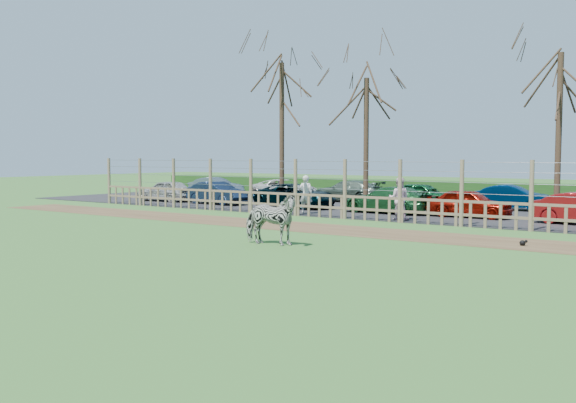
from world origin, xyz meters
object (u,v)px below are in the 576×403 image
Objects in this scene: car_4 at (469,203)px; car_11 at (512,198)px; zebra at (270,219)px; car_10 at (423,194)px; car_0 at (166,191)px; crow at (523,243)px; car_9 at (347,191)px; visitor_a at (306,194)px; tree_left at (282,99)px; visitor_b at (399,199)px; tree_right at (560,94)px; car_3 at (388,200)px; car_1 at (217,193)px; car_8 at (285,189)px; tree_mid at (366,111)px; car_7 at (216,187)px; car_2 at (295,196)px.

car_11 is (0.44, 4.64, 0.00)m from car_4.
car_10 is at bearing -2.15° from zebra.
car_0 is at bearing 102.02° from car_11.
car_11 is at bearing 107.53° from crow.
visitor_a is at bearing 11.66° from car_9.
crow is 0.07× the size of car_10.
tree_left reaches higher than visitor_b.
tree_right reaches higher than car_9.
tree_right reaches higher than car_3.
visitor_b reaches higher than car_11.
visitor_b is (-4.85, -5.35, -4.34)m from tree_right.
car_1 is 0.88× the size of car_3.
crow is 20.58m from car_8.
car_9 is at bearing 134.05° from tree_mid.
tree_mid reaches higher than car_7.
visitor_a is 0.49× the size of car_4.
tree_mid is 9.02m from tree_right.
car_4 is at bearing -19.08° from tree_mid.
car_0 is at bearing -165.01° from tree_left.
car_8 reaches higher than crow.
zebra is at bearing -127.48° from car_1.
car_4 is (3.72, 0.21, 0.00)m from car_3.
car_1 is 1.03× the size of car_4.
tree_right is at bearing -134.16° from car_11.
car_0 and car_9 have the same top height.
visitor_a reaches higher than car_0.
car_3 is 15.04m from car_7.
car_0 is 0.82× the size of car_8.
tree_mid reaches higher than car_3.
car_7 is at bearing 93.33° from car_8.
car_3 is (2.88, 2.38, -0.26)m from visitor_a.
car_3 is (-6.62, -2.82, -4.60)m from tree_right.
car_3 is 1.17× the size of car_10.
crow is 0.07× the size of car_4.
car_3 is at bearing -115.10° from car_8.
crow is at bearing -105.12° from car_1.
tree_mid is 1.87× the size of car_11.
zebra is at bearing -109.18° from tree_right.
car_1 is at bearing 97.98° from car_2.
tree_right reaches higher than car_8.
tree_right is 2.02× the size of car_11.
tree_right is at bearing -49.62° from car_4.
zebra reaches higher than car_10.
car_3 and car_8 have the same top height.
tree_right reaches higher than car_10.
car_0 is 13.74m from car_3.
visitor_a is 0.42× the size of car_3.
car_3 is at bearing 91.63° from car_4.
car_10 is (13.35, 5.29, 0.00)m from car_0.
car_2 is 8.80m from car_4.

